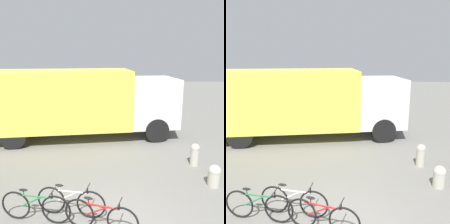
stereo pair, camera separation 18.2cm
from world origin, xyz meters
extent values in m
cube|color=#EAE04C|center=(-2.95, 6.14, 1.84)|extent=(6.86, 3.65, 2.61)
cube|color=silver|center=(1.30, 7.00, 1.64)|extent=(2.57, 2.69, 2.21)
cylinder|color=black|center=(1.09, 8.02, 0.54)|extent=(1.11, 0.49, 1.07)
cylinder|color=black|center=(1.51, 5.97, 0.54)|extent=(1.11, 0.49, 1.07)
cylinder|color=black|center=(-4.92, 6.81, 0.54)|extent=(1.11, 0.49, 1.07)
cylinder|color=black|center=(-4.50, 4.76, 0.54)|extent=(1.11, 0.49, 1.07)
torus|color=black|center=(-2.42, 0.38, 0.36)|extent=(0.73, 0.12, 0.73)
torus|color=black|center=(-1.42, 0.27, 0.36)|extent=(0.73, 0.12, 0.73)
cylinder|color=#26723F|center=(-1.92, 0.33, 0.65)|extent=(0.86, 0.13, 0.04)
cylinder|color=#26723F|center=(-1.99, 0.33, 0.52)|extent=(0.57, 0.10, 0.34)
cylinder|color=#26723F|center=(-2.20, 0.36, 0.71)|extent=(0.03, 0.03, 0.12)
ellipsoid|color=black|center=(-2.20, 0.36, 0.79)|extent=(0.23, 0.11, 0.05)
cylinder|color=black|center=(-1.49, 0.28, 0.73)|extent=(0.03, 0.03, 0.15)
cylinder|color=black|center=(-1.49, 0.28, 0.81)|extent=(0.07, 0.44, 0.02)
torus|color=black|center=(-1.64, 0.64, 0.36)|extent=(0.73, 0.13, 0.73)
torus|color=black|center=(-0.64, 0.52, 0.36)|extent=(0.73, 0.13, 0.73)
cylinder|color=silver|center=(-1.14, 0.58, 0.65)|extent=(0.86, 0.14, 0.04)
cylinder|color=silver|center=(-1.21, 0.59, 0.52)|extent=(0.57, 0.10, 0.34)
cylinder|color=silver|center=(-1.41, 0.62, 0.71)|extent=(0.03, 0.03, 0.12)
ellipsoid|color=black|center=(-1.41, 0.62, 0.79)|extent=(0.23, 0.12, 0.05)
cylinder|color=black|center=(-0.71, 0.53, 0.73)|extent=(0.03, 0.03, 0.15)
cylinder|color=black|center=(-0.71, 0.53, 0.81)|extent=(0.08, 0.44, 0.02)
torus|color=black|center=(-0.85, 0.18, 0.36)|extent=(0.72, 0.21, 0.73)
torus|color=black|center=(0.14, -0.06, 0.36)|extent=(0.72, 0.21, 0.73)
cylinder|color=red|center=(-0.36, 0.06, 0.65)|extent=(0.84, 0.23, 0.04)
cylinder|color=red|center=(-0.43, 0.08, 0.52)|extent=(0.57, 0.17, 0.34)
cylinder|color=red|center=(-0.63, 0.12, 0.71)|extent=(0.03, 0.03, 0.12)
ellipsoid|color=black|center=(-0.63, 0.12, 0.79)|extent=(0.23, 0.14, 0.05)
cylinder|color=black|center=(0.06, -0.04, 0.73)|extent=(0.03, 0.03, 0.15)
cylinder|color=black|center=(0.06, -0.04, 0.81)|extent=(0.13, 0.43, 0.02)
cylinder|color=#B2AD9E|center=(2.82, 2.25, 0.24)|extent=(0.35, 0.35, 0.48)
sphere|color=#B2AD9E|center=(2.82, 2.25, 0.48)|extent=(0.37, 0.37, 0.37)
cylinder|color=#B2AD9E|center=(2.60, 3.65, 0.32)|extent=(0.30, 0.30, 0.64)
sphere|color=#B2AD9E|center=(2.60, 3.65, 0.64)|extent=(0.31, 0.31, 0.31)
camera|label=1|loc=(0.21, -4.72, 3.92)|focal=40.00mm
camera|label=2|loc=(0.39, -4.71, 3.92)|focal=40.00mm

